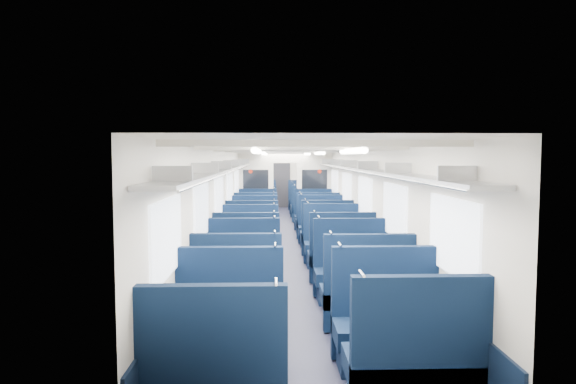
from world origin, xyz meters
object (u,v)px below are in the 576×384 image
Objects in this scene: seat_10 at (250,248)px; seat_15 at (321,230)px; seat_26 at (261,201)px; seat_6 at (243,274)px; seat_7 at (351,275)px; seat_8 at (247,260)px; seat_20 at (259,211)px; seat_27 at (303,201)px; end_door at (281,184)px; seat_1 at (414,369)px; seat_13 at (327,237)px; seat_12 at (252,238)px; seat_22 at (260,207)px; seat_18 at (257,218)px; seat_5 at (367,298)px; seat_19 at (314,218)px; seat_3 at (387,329)px; seat_23 at (307,207)px; bulkhead at (285,189)px; seat_14 at (254,231)px; seat_25 at (304,204)px; seat_21 at (309,210)px; seat_17 at (318,224)px; seat_24 at (261,204)px; seat_16 at (256,223)px; seat_2 at (229,330)px; seat_4 at (237,297)px; seat_9 at (341,259)px.

seat_15 is (1.66, 2.39, 0.00)m from seat_10.
seat_10 and seat_26 have the same top height.
seat_6 is 1.00× the size of seat_7.
seat_8 is 1.00× the size of seat_20.
seat_26 and seat_27 have the same top height.
seat_10 is at bearing -94.13° from end_door.
seat_1 is 1.00× the size of seat_13.
seat_1 is 3.82m from seat_6.
seat_1 is 1.00× the size of seat_8.
seat_12 and seat_22 have the same top height.
seat_18 is (-1.66, 6.98, 0.00)m from seat_7.
seat_5 is 8.11m from seat_19.
seat_23 is (0.00, 12.40, 0.00)m from seat_3.
seat_12 is 9.07m from seat_27.
bulkhead is 3.06m from seat_22.
seat_19 is (1.66, 6.79, 0.00)m from seat_6.
seat_18 is (0.00, 4.73, 0.00)m from seat_10.
seat_7 is at bearing -90.00° from seat_15.
bulkhead is 3.00m from seat_14.
seat_7 is at bearing -90.00° from seat_25.
seat_7 is at bearing -90.00° from seat_21.
seat_19 is at bearing -73.60° from seat_26.
seat_8 is at bearing -99.32° from seat_25.
seat_3 is 7.12m from seat_14.
seat_17 is 1.00× the size of seat_27.
seat_6 is 1.00× the size of seat_21.
seat_27 is (1.66, 1.03, 0.00)m from seat_24.
seat_16 is at bearing 90.00° from seat_14.
seat_5 is 8.38m from seat_18.
seat_26 is (0.00, 11.37, 0.00)m from seat_8.
seat_25 is at bearing 90.00° from seat_5.
seat_16 is 1.00× the size of seat_21.
seat_3 is 6.06m from seat_12.
seat_2 is at bearing -97.63° from seat_23.
seat_25 is (0.00, 7.78, 0.00)m from seat_13.
seat_13 and seat_20 have the same top height.
seat_21 is at bearing -90.00° from seat_23.
seat_24 is at bearing 90.00° from seat_12.
seat_13 is 2.22m from seat_17.
seat_20 is (0.00, 6.69, 0.00)m from seat_10.
seat_27 is (1.66, 10.11, 0.00)m from seat_10.
seat_15 is at bearing 90.00° from seat_1.
seat_10 is 6.91m from seat_21.
seat_5 is 1.00× the size of seat_14.
seat_2 and seat_24 have the same top height.
seat_1 is 1.00× the size of seat_4.
seat_10 is 10.26m from seat_26.
seat_9 is (0.00, 3.51, 0.00)m from seat_3.
seat_2 and seat_20 have the same top height.
seat_18 is (-1.66, 8.21, 0.00)m from seat_5.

